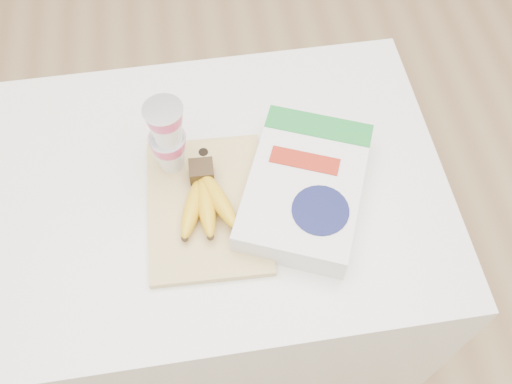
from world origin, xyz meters
TOP-DOWN VIEW (x-y plane):
  - table at (0.00, 0.00)m, footprint 1.04×0.70m
  - cutting_board at (0.03, -0.05)m, footprint 0.25×0.33m
  - bananas at (0.03, -0.06)m, footprint 0.13×0.18m
  - yogurt_stack at (-0.03, 0.05)m, footprint 0.08×0.08m
  - cereal_box at (0.22, -0.06)m, footprint 0.32×0.38m

SIDE VIEW (x-z plane):
  - table at x=0.00m, z-range 0.00..0.78m
  - cutting_board at x=0.03m, z-range 0.78..0.80m
  - cereal_box at x=0.22m, z-range 0.78..0.85m
  - bananas at x=0.03m, z-range 0.79..0.85m
  - yogurt_stack at x=-0.03m, z-range 0.81..0.98m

